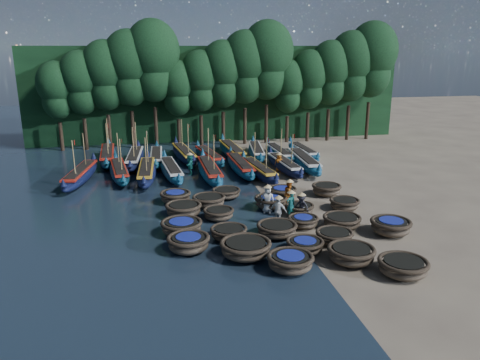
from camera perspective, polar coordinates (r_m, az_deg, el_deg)
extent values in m
plane|color=gray|center=(30.40, 3.72, -3.11)|extent=(120.00, 120.00, 0.00)
cube|color=black|center=(52.03, -2.81, 10.52)|extent=(40.00, 3.00, 10.00)
ellipsoid|color=brown|center=(21.85, 6.15, -10.10)|extent=(2.61, 2.61, 0.70)
torus|color=#3B2F23|center=(21.71, 6.18, -9.32)|extent=(2.18, 2.18, 0.21)
cylinder|color=black|center=(21.69, 6.18, -9.22)|extent=(1.65, 1.65, 0.06)
cylinder|color=navy|center=(21.67, 6.18, -9.12)|extent=(1.27, 1.27, 0.04)
ellipsoid|color=brown|center=(23.05, 13.38, -8.99)|extent=(2.37, 2.37, 0.73)
torus|color=#3B2F23|center=(22.91, 13.44, -8.22)|extent=(2.31, 2.31, 0.22)
cylinder|color=black|center=(22.89, 13.45, -8.11)|extent=(1.75, 1.75, 0.07)
ellipsoid|color=brown|center=(22.51, 19.23, -10.16)|extent=(2.77, 2.77, 0.69)
torus|color=#3B2F23|center=(22.37, 19.30, -9.41)|extent=(2.28, 2.28, 0.21)
cylinder|color=black|center=(22.36, 19.31, -9.32)|extent=(1.74, 1.74, 0.06)
ellipsoid|color=brown|center=(23.73, -6.30, -7.85)|extent=(2.01, 2.01, 0.74)
torus|color=#3B2F23|center=(23.59, -6.32, -7.08)|extent=(2.19, 2.19, 0.23)
cylinder|color=black|center=(23.58, -6.33, -6.98)|extent=(1.65, 1.65, 0.07)
cylinder|color=navy|center=(23.56, -6.33, -6.87)|extent=(1.27, 1.27, 0.05)
ellipsoid|color=brown|center=(23.00, 0.69, -8.54)|extent=(2.63, 2.63, 0.75)
torus|color=#3B2F23|center=(22.86, 0.69, -7.73)|extent=(2.55, 2.55, 0.23)
cylinder|color=black|center=(22.84, 0.70, -7.63)|extent=(1.95, 1.95, 0.07)
ellipsoid|color=brown|center=(23.71, 7.92, -8.11)|extent=(2.26, 2.26, 0.62)
torus|color=#3B2F23|center=(23.59, 7.94, -7.47)|extent=(1.91, 1.91, 0.19)
cylinder|color=black|center=(23.57, 7.95, -7.38)|extent=(1.44, 1.44, 0.06)
cylinder|color=navy|center=(23.56, 7.95, -7.30)|extent=(1.11, 1.11, 0.04)
ellipsoid|color=brown|center=(25.01, 11.42, -6.94)|extent=(2.06, 2.06, 0.63)
torus|color=#3B2F23|center=(24.90, 11.46, -6.32)|extent=(1.98, 1.98, 0.19)
cylinder|color=black|center=(24.89, 11.46, -6.24)|extent=(1.50, 1.50, 0.06)
ellipsoid|color=brown|center=(26.92, 17.87, -5.60)|extent=(2.19, 2.19, 0.76)
torus|color=#3B2F23|center=(26.80, 17.94, -4.89)|extent=(2.25, 2.25, 0.23)
cylinder|color=black|center=(26.78, 17.95, -4.80)|extent=(1.70, 1.70, 0.07)
cylinder|color=navy|center=(26.76, 17.95, -4.70)|extent=(1.31, 1.31, 0.05)
ellipsoid|color=brown|center=(25.88, -7.13, -5.87)|extent=(2.82, 2.82, 0.70)
torus|color=#3B2F23|center=(25.76, -7.15, -5.19)|extent=(2.30, 2.30, 0.21)
cylinder|color=black|center=(25.74, -7.16, -5.10)|extent=(1.75, 1.75, 0.06)
cylinder|color=navy|center=(25.73, -7.16, -5.02)|extent=(1.35, 1.35, 0.04)
ellipsoid|color=brown|center=(25.07, -1.38, -6.60)|extent=(2.22, 2.22, 0.59)
torus|color=#3B2F23|center=(24.97, -1.38, -6.01)|extent=(2.00, 2.00, 0.18)
cylinder|color=black|center=(24.95, -1.38, -5.93)|extent=(1.52, 1.52, 0.05)
ellipsoid|color=brown|center=(25.48, 4.51, -6.19)|extent=(2.56, 2.56, 0.66)
torus|color=#3B2F23|center=(25.37, 4.52, -5.54)|extent=(2.22, 2.22, 0.20)
cylinder|color=black|center=(25.35, 4.53, -5.45)|extent=(1.69, 1.69, 0.06)
ellipsoid|color=brown|center=(26.91, 7.70, -5.16)|extent=(2.03, 2.03, 0.57)
torus|color=#3B2F23|center=(26.82, 7.72, -4.63)|extent=(1.77, 1.77, 0.17)
cylinder|color=black|center=(26.81, 7.72, -4.56)|extent=(1.34, 1.34, 0.05)
cylinder|color=navy|center=(26.80, 7.72, -4.49)|extent=(1.03, 1.03, 0.03)
ellipsoid|color=brown|center=(27.23, 12.30, -5.07)|extent=(2.68, 2.68, 0.63)
torus|color=#3B2F23|center=(27.12, 12.34, -4.48)|extent=(2.18, 2.18, 0.19)
cylinder|color=black|center=(27.11, 12.34, -4.41)|extent=(1.67, 1.67, 0.06)
ellipsoid|color=brown|center=(28.42, -6.89, -3.77)|extent=(2.44, 2.44, 0.75)
torus|color=#3B2F23|center=(28.31, -6.91, -3.10)|extent=(2.22, 2.22, 0.23)
cylinder|color=black|center=(28.29, -6.91, -3.02)|extent=(1.67, 1.67, 0.07)
ellipsoid|color=brown|center=(27.84, -2.62, -4.26)|extent=(1.73, 1.73, 0.60)
torus|color=#3B2F23|center=(27.75, -2.62, -3.71)|extent=(1.85, 1.85, 0.18)
cylinder|color=black|center=(27.73, -2.62, -3.64)|extent=(1.40, 1.40, 0.05)
ellipsoid|color=brown|center=(29.71, 3.78, -2.85)|extent=(2.32, 2.32, 0.71)
torus|color=#3B2F23|center=(29.61, 3.79, -2.23)|extent=(2.12, 2.12, 0.22)
cylinder|color=black|center=(29.59, 3.80, -2.15)|extent=(1.60, 1.60, 0.06)
cylinder|color=navy|center=(29.58, 3.80, -2.08)|extent=(1.23, 1.23, 0.04)
ellipsoid|color=brown|center=(28.85, 7.28, -3.65)|extent=(1.67, 1.67, 0.60)
torus|color=#3B2F23|center=(28.76, 7.30, -3.12)|extent=(1.77, 1.77, 0.18)
cylinder|color=black|center=(28.75, 7.31, -3.05)|extent=(1.33, 1.33, 0.05)
ellipsoid|color=brown|center=(30.20, 12.62, -2.98)|extent=(2.15, 2.15, 0.62)
torus|color=#3B2F23|center=(30.11, 12.66, -2.46)|extent=(1.92, 1.92, 0.19)
cylinder|color=black|center=(30.10, 12.66, -2.39)|extent=(1.45, 1.45, 0.06)
ellipsoid|color=brown|center=(31.02, -7.88, -2.18)|extent=(2.00, 2.00, 0.67)
torus|color=#3B2F23|center=(30.93, -7.90, -1.62)|extent=(2.05, 2.05, 0.20)
cylinder|color=black|center=(30.91, -7.90, -1.55)|extent=(1.55, 1.55, 0.06)
cylinder|color=navy|center=(30.90, -7.91, -1.48)|extent=(1.19, 1.19, 0.04)
ellipsoid|color=brown|center=(29.96, -3.81, -2.71)|extent=(2.43, 2.43, 0.69)
torus|color=#3B2F23|center=(29.86, -3.82, -2.12)|extent=(2.14, 2.14, 0.21)
cylinder|color=black|center=(29.85, -3.82, -2.04)|extent=(1.62, 1.62, 0.06)
ellipsoid|color=brown|center=(31.68, -1.68, -1.72)|extent=(1.98, 1.98, 0.59)
torus|color=#3B2F23|center=(31.60, -1.69, -1.24)|extent=(1.94, 1.94, 0.18)
cylinder|color=black|center=(31.59, -1.69, -1.18)|extent=(1.48, 1.48, 0.05)
ellipsoid|color=brown|center=(32.04, 5.14, -1.58)|extent=(2.21, 2.21, 0.59)
torus|color=#3B2F23|center=(31.95, 5.16, -1.10)|extent=(2.01, 2.01, 0.18)
cylinder|color=black|center=(31.94, 5.16, -1.04)|extent=(1.54, 1.54, 0.05)
cylinder|color=navy|center=(31.93, 5.16, -0.98)|extent=(1.18, 1.18, 0.04)
ellipsoid|color=brown|center=(32.77, 10.49, -1.28)|extent=(2.06, 2.06, 0.71)
torus|color=#3B2F23|center=(32.67, 10.52, -0.73)|extent=(2.04, 2.04, 0.21)
cylinder|color=black|center=(32.66, 10.52, -0.65)|extent=(1.53, 1.53, 0.06)
ellipsoid|color=#0E0F35|center=(37.39, -18.86, 0.51)|extent=(2.63, 8.22, 1.01)
cone|color=#0E0F35|center=(40.93, -17.45, 2.87)|extent=(0.45, 0.45, 0.61)
cone|color=#0E0F35|center=(33.61, -20.76, -0.29)|extent=(0.45, 0.45, 0.51)
cube|color=#AA2114|center=(37.29, -18.92, 1.14)|extent=(1.97, 6.36, 0.12)
cube|color=black|center=(37.27, -18.93, 1.26)|extent=(1.58, 5.52, 0.10)
cylinder|color=#997F4C|center=(38.13, -18.44, 3.34)|extent=(0.07, 0.24, 2.83)
cylinder|color=#997F4C|center=(35.57, -19.59, 2.37)|extent=(0.07, 0.24, 2.83)
plane|color=red|center=(35.28, -19.54, 4.33)|extent=(0.00, 0.35, 0.35)
ellipsoid|color=navy|center=(37.70, -14.49, 0.95)|extent=(2.38, 7.83, 0.96)
cone|color=navy|center=(41.21, -14.96, 3.07)|extent=(0.42, 0.42, 0.58)
cone|color=navy|center=(33.92, -14.06, 0.34)|extent=(0.42, 0.42, 0.48)
cube|color=#AA2114|center=(37.60, -14.53, 1.55)|extent=(1.78, 6.06, 0.12)
cube|color=black|center=(37.58, -14.54, 1.66)|extent=(1.42, 5.26, 0.10)
cylinder|color=#997F4C|center=(38.48, -14.64, 3.60)|extent=(0.07, 0.23, 2.70)
cylinder|color=#997F4C|center=(35.94, -14.33, 2.77)|extent=(0.07, 0.23, 2.70)
plane|color=red|center=(35.71, -14.23, 4.63)|extent=(0.00, 0.34, 0.34)
ellipsoid|color=#0E0F35|center=(36.89, -11.33, 0.87)|extent=(1.81, 8.23, 1.02)
cone|color=#0E0F35|center=(40.61, -11.15, 3.23)|extent=(0.45, 0.45, 0.61)
cone|color=#0E0F35|center=(32.90, -11.67, 0.12)|extent=(0.45, 0.45, 0.51)
cube|color=gold|center=(36.79, -11.37, 1.52)|extent=(1.34, 6.37, 0.12)
cube|color=black|center=(36.77, -11.37, 1.64)|extent=(1.03, 5.54, 0.10)
cylinder|color=#997F4C|center=(37.70, -11.23, 3.76)|extent=(0.07, 0.24, 2.86)
cylinder|color=#997F4C|center=(35.01, -11.41, 2.82)|extent=(0.07, 0.24, 2.86)
plane|color=red|center=(34.75, -11.27, 4.83)|extent=(0.00, 0.36, 0.36)
ellipsoid|color=navy|center=(37.24, -8.38, 1.12)|extent=(2.16, 7.89, 0.97)
cone|color=navy|center=(40.75, -9.21, 3.29)|extent=(0.43, 0.43, 0.58)
cone|color=navy|center=(33.46, -7.45, 0.50)|extent=(0.43, 0.43, 0.49)
cube|color=silver|center=(37.14, -8.41, 1.73)|extent=(1.61, 6.11, 0.12)
cube|color=black|center=(37.12, -8.41, 1.85)|extent=(1.27, 5.31, 0.10)
ellipsoid|color=navy|center=(36.56, -3.72, 1.05)|extent=(1.69, 8.53, 1.06)
cone|color=navy|center=(40.39, -4.60, 3.48)|extent=(0.47, 0.47, 0.64)
cone|color=navy|center=(32.44, -2.66, 0.30)|extent=(0.47, 0.47, 0.53)
cube|color=#AA2114|center=(36.45, -3.73, 1.73)|extent=(1.24, 6.61, 0.13)
cube|color=black|center=(36.43, -3.73, 1.86)|extent=(0.93, 5.75, 0.11)
cylinder|color=#997F4C|center=(37.41, -3.89, 4.07)|extent=(0.07, 0.25, 2.97)
cylinder|color=#997F4C|center=(34.64, -3.21, 3.12)|extent=(0.07, 0.25, 2.97)
plane|color=red|center=(34.40, -2.98, 5.24)|extent=(0.00, 0.37, 0.37)
ellipsoid|color=navy|center=(38.12, 0.03, 1.66)|extent=(1.69, 8.02, 1.00)
cone|color=navy|center=(41.67, -1.16, 3.81)|extent=(0.44, 0.44, 0.60)
cone|color=navy|center=(34.30, 1.47, 1.06)|extent=(0.44, 0.44, 0.50)
cube|color=#AA2114|center=(38.01, 0.03, 2.27)|extent=(1.24, 6.22, 0.12)
cube|color=black|center=(37.99, 0.03, 2.39)|extent=(0.95, 5.41, 0.10)
ellipsoid|color=#0E0F35|center=(36.91, 2.25, 1.14)|extent=(2.31, 7.82, 0.96)
cone|color=#0E0F35|center=(40.21, 0.42, 3.31)|extent=(0.42, 0.42, 0.58)
cone|color=#0E0F35|center=(33.38, 4.48, 0.53)|extent=(0.42, 0.42, 0.48)
cube|color=gold|center=(36.81, 2.26, 1.75)|extent=(1.73, 6.06, 0.12)
cube|color=black|center=(36.79, 2.26, 1.87)|extent=(1.38, 5.26, 0.10)
cylinder|color=#997F4C|center=(37.65, 1.81, 3.85)|extent=(0.07, 0.23, 2.70)
cylinder|color=#997F4C|center=(35.26, 3.23, 3.00)|extent=(0.07, 0.23, 2.70)
plane|color=red|center=(35.07, 3.48, 4.89)|extent=(0.00, 0.34, 0.34)
ellipsoid|color=#0E0F35|center=(38.67, 5.42, 1.76)|extent=(1.86, 7.74, 0.96)
cone|color=#0E0F35|center=(41.96, 3.71, 3.80)|extent=(0.42, 0.42, 0.57)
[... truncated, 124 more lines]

